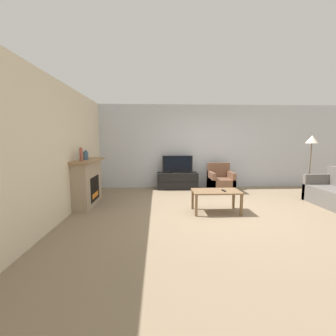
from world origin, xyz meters
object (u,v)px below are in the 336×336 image
mantel_vase_left (81,154)px  tv_stand (177,181)px  tv (178,165)px  mantel_vase_centre_left (86,155)px  floor_lamp (312,144)px  coffee_table (216,193)px  remote (224,191)px  fireplace (88,182)px  armchair (220,182)px

mantel_vase_left → tv_stand: bearing=42.1°
tv_stand → tv: (-0.00, -0.00, 0.52)m
tv_stand → mantel_vase_left: bearing=-137.9°
mantel_vase_left → mantel_vase_centre_left: size_ratio=1.36×
tv → floor_lamp: floor_lamp is taller
mantel_vase_centre_left → coffee_table: 3.11m
tv_stand → mantel_vase_centre_left: bearing=-142.4°
coffee_table → floor_lamp: floor_lamp is taller
remote → floor_lamp: 3.31m
tv_stand → tv: size_ratio=1.35×
coffee_table → remote: bearing=-17.7°
coffee_table → mantel_vase_left: bearing=174.3°
fireplace → floor_lamp: size_ratio=0.82×
mantel_vase_centre_left → tv_stand: bearing=37.6°
armchair → remote: (-0.52, -2.08, 0.21)m
remote → floor_lamp: bearing=16.8°
mantel_vase_centre_left → floor_lamp: bearing=7.0°
tv → coffee_table: (0.63, -2.38, -0.37)m
coffee_table → remote: (0.15, -0.05, 0.07)m
tv_stand → armchair: size_ratio=1.52×
tv_stand → armchair: 1.35m
mantel_vase_centre_left → floor_lamp: 5.99m
coffee_table → fireplace: bearing=166.5°
fireplace → floor_lamp: bearing=6.0°
floor_lamp → fireplace: bearing=-174.0°
mantel_vase_left → floor_lamp: 6.03m
mantel_vase_left → floor_lamp: (5.94, 1.04, 0.21)m
fireplace → coffee_table: size_ratio=1.35×
floor_lamp → tv_stand: bearing=163.9°
tv_stand → coffee_table: bearing=-75.1°
mantel_vase_left → tv: 3.15m
remote → floor_lamp: (2.84, 1.38, 0.98)m
mantel_vase_left → tv: size_ratio=0.32×
fireplace → mantel_vase_left: (0.02, -0.42, 0.69)m
mantel_vase_centre_left → coffee_table: mantel_vase_centre_left is taller
tv_stand → tv: bearing=-90.0°
mantel_vase_centre_left → remote: bearing=-11.9°
coffee_table → tv: bearing=104.9°
coffee_table → floor_lamp: 3.44m
tv_stand → coffee_table: (0.63, -2.38, 0.15)m
tv_stand → coffee_table: 2.47m
floor_lamp → tv: bearing=164.0°
mantel_vase_centre_left → tv_stand: (2.31, 1.78, -0.95)m
mantel_vase_left → remote: 3.21m
coffee_table → remote: 0.17m
mantel_vase_centre_left → tv: mantel_vase_centre_left is taller
coffee_table → floor_lamp: size_ratio=0.60×
tv_stand → fireplace: bearing=-144.3°
tv_stand → remote: bearing=-72.1°
tv → coffee_table: size_ratio=0.93×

